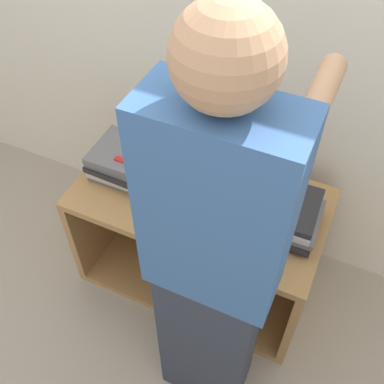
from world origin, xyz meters
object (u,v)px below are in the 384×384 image
object	(u,v)px
laptop_open	(205,181)
person	(214,269)
laptop_stack_right	(278,212)
laptop_stack_left	(130,162)

from	to	relation	value
laptop_open	person	size ratio (longest dim) A/B	0.18
laptop_open	laptop_stack_right	size ratio (longest dim) A/B	0.92
laptop_stack_left	laptop_stack_right	bearing A→B (deg)	-0.29
laptop_open	person	world-z (taller)	person
laptop_stack_right	laptop_open	bearing A→B (deg)	171.71
laptop_open	laptop_stack_right	distance (m)	0.35
laptop_open	laptop_stack_left	world-z (taller)	laptop_open
laptop_open	person	xyz separation A→B (m)	(0.26, -0.53, 0.22)
laptop_stack_left	laptop_stack_right	size ratio (longest dim) A/B	0.95
laptop_stack_left	person	xyz separation A→B (m)	(0.61, -0.49, 0.21)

